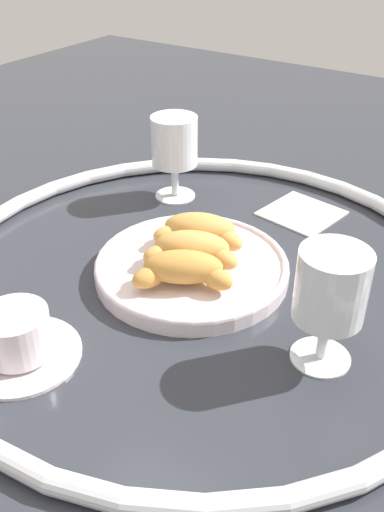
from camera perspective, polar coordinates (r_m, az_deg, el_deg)
ground_plane at (r=0.77m, az=0.71°, el=-2.16°), size 2.20×2.20×0.00m
table_chrome_rim at (r=0.76m, az=0.72°, el=-1.42°), size 0.72×0.72×0.02m
pastry_plate at (r=0.77m, az=0.00°, el=-1.06°), size 0.26×0.26×0.02m
croissant_large at (r=0.79m, az=0.76°, el=2.61°), size 0.13×0.10×0.04m
croissant_small at (r=0.75m, az=-0.03°, el=0.73°), size 0.12×0.10×0.04m
croissant_extra at (r=0.71m, az=-0.90°, el=-1.37°), size 0.12×0.11×0.04m
coffee_cup_near at (r=0.66m, az=-17.14°, el=-8.00°), size 0.14×0.14×0.06m
juice_glass_left at (r=0.94m, az=-1.78°, el=11.17°), size 0.08×0.08×0.14m
juice_glass_right at (r=0.61m, az=13.74°, el=-3.52°), size 0.08×0.08×0.14m
folded_napkin at (r=0.94m, az=10.93°, el=4.32°), size 0.13×0.13×0.01m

